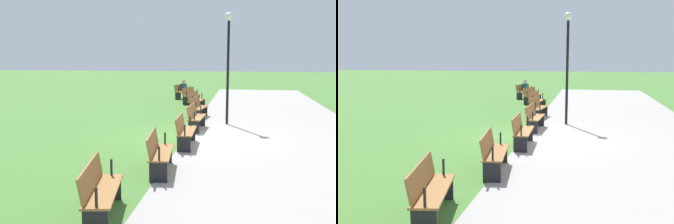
{
  "view_description": "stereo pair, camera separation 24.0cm",
  "coord_description": "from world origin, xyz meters",
  "views": [
    {
      "loc": [
        12.56,
        1.51,
        2.58
      ],
      "look_at": [
        0.0,
        -0.84,
        0.8
      ],
      "focal_mm": 42.24,
      "sensor_mm": 36.0,
      "label": 1
    },
    {
      "loc": [
        12.52,
        1.74,
        2.58
      ],
      "look_at": [
        0.0,
        -0.84,
        0.8
      ],
      "focal_mm": 42.24,
      "sensor_mm": 36.0,
      "label": 2
    }
  ],
  "objects": [
    {
      "name": "ground_plane",
      "position": [
        0.0,
        0.0,
        0.0
      ],
      "size": [
        120.0,
        120.0,
        0.0
      ],
      "primitive_type": "plane",
      "color": "#477A33"
    },
    {
      "name": "path_paving",
      "position": [
        0.0,
        2.78,
        0.0
      ],
      "size": [
        39.08,
        6.03,
        0.01
      ],
      "primitive_type": "cube",
      "color": "#A39E99",
      "rests_on": "ground"
    },
    {
      "name": "bench_0",
      "position": [
        -11.97,
        -2.11,
        0.47
      ],
      "size": [
        1.73,
        1.0,
        0.89
      ],
      "rotation": [
        0.0,
        0.0,
        -0.34
      ],
      "color": "#996633",
      "rests_on": "ground"
    },
    {
      "name": "bench_1",
      "position": [
        -9.38,
        -1.31,
        0.47
      ],
      "size": [
        1.73,
        0.89,
        0.89
      ],
      "rotation": [
        0.0,
        0.0,
        -0.26
      ],
      "color": "#996633",
      "rests_on": "ground"
    },
    {
      "name": "bench_2",
      "position": [
        -6.74,
        -0.7,
        0.47
      ],
      "size": [
        1.73,
        0.78,
        0.89
      ],
      "rotation": [
        0.0,
        0.0,
        -0.19
      ],
      "color": "#996633",
      "rests_on": "ground"
    },
    {
      "name": "bench_3",
      "position": [
        -4.06,
        -0.3,
        0.47
      ],
      "size": [
        1.71,
        0.66,
        0.89
      ],
      "rotation": [
        0.0,
        0.0,
        -0.11
      ],
      "color": "#996633",
      "rests_on": "ground"
    },
    {
      "name": "bench_4",
      "position": [
        -1.36,
        -0.09,
        0.47
      ],
      "size": [
        1.69,
        0.53,
        0.89
      ],
      "rotation": [
        0.0,
        0.0,
        -0.04
      ],
      "color": "#996633",
      "rests_on": "ground"
    },
    {
      "name": "bench_5",
      "position": [
        1.36,
        -0.09,
        0.47
      ],
      "size": [
        1.69,
        0.53,
        0.89
      ],
      "rotation": [
        0.0,
        0.0,
        0.04
      ],
      "color": "#996633",
      "rests_on": "ground"
    },
    {
      "name": "bench_6",
      "position": [
        4.06,
        -0.3,
        0.47
      ],
      "size": [
        1.71,
        0.66,
        0.89
      ],
      "rotation": [
        0.0,
        0.0,
        0.11
      ],
      "color": "#996633",
      "rests_on": "ground"
    },
    {
      "name": "bench_7",
      "position": [
        6.74,
        -0.7,
        0.47
      ],
      "size": [
        1.73,
        0.78,
        0.89
      ],
      "rotation": [
        0.0,
        0.0,
        0.19
      ],
      "color": "#996633",
      "rests_on": "ground"
    },
    {
      "name": "person_seated",
      "position": [
        -11.89,
        -1.99,
        0.64
      ],
      "size": [
        0.46,
        0.59,
        1.2
      ],
      "rotation": [
        0.0,
        0.0,
        -0.34
      ],
      "color": "navy",
      "rests_on": "ground"
    },
    {
      "name": "lamp_post",
      "position": [
        -2.7,
        0.98,
        2.93
      ],
      "size": [
        0.32,
        0.32,
        4.25
      ],
      "color": "black",
      "rests_on": "ground"
    }
  ]
}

